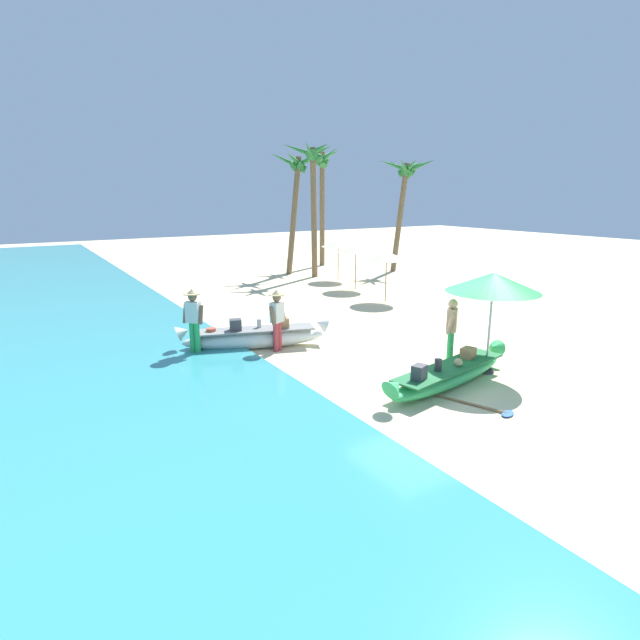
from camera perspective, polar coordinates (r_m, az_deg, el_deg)
ground_plane at (r=12.15m, az=10.52°, el=-5.57°), size 80.00×80.00×0.00m
boat_green_foreground at (r=11.31m, az=14.32°, el=-5.91°), size 4.13×1.40×0.72m
boat_white_midground at (r=13.63m, az=-7.35°, el=-1.92°), size 3.98×1.79×0.83m
person_vendor_hatted at (r=13.18m, az=-4.83°, el=0.47°), size 0.58×0.44×1.64m
person_tourist_customer at (r=12.20m, az=14.52°, el=-1.05°), size 0.54×0.50×1.67m
person_vendor_assistant at (r=13.09m, az=-14.00°, el=0.30°), size 0.50×0.54×1.74m
patio_umbrella_large at (r=11.93m, az=18.87°, el=3.97°), size 2.08×2.08×2.32m
parasol_row_0 at (r=19.32m, az=7.49°, el=7.16°), size 1.60×1.60×1.91m
parasol_row_1 at (r=21.75m, az=4.04°, el=8.00°), size 1.60×1.60×1.91m
parasol_row_2 at (r=24.03m, az=2.07°, el=8.60°), size 1.60×1.60×1.91m
palm_tree_tall_inland at (r=27.47m, az=9.55°, el=15.35°), size 2.55×2.45×5.84m
palm_tree_leaning_seaward at (r=29.00m, az=0.20°, el=16.14°), size 2.42×2.33×6.55m
palm_tree_mid_cluster at (r=26.12m, az=-2.54°, el=15.73°), size 2.86×2.57×6.10m
palm_tree_far_behind at (r=24.92m, az=-0.86°, el=16.28°), size 2.44×2.28×6.41m
paddle at (r=10.40m, az=17.82°, el=-9.29°), size 0.75×1.57×0.05m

